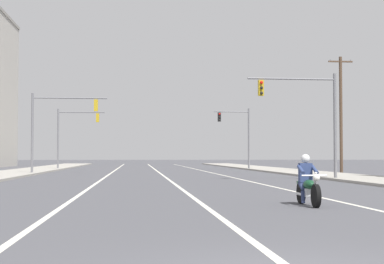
{
  "coord_description": "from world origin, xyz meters",
  "views": [
    {
      "loc": [
        -1.86,
        -6.79,
        1.41
      ],
      "look_at": [
        1.2,
        26.63,
        2.73
      ],
      "focal_mm": 56.84,
      "sensor_mm": 36.0,
      "label": 1
    }
  ],
  "objects": [
    {
      "name": "motorcycle_with_rider",
      "position": [
        3.0,
        10.18,
        0.59
      ],
      "size": [
        0.7,
        2.19,
        1.46
      ],
      "color": "black",
      "rests_on": "ground"
    },
    {
      "name": "traffic_signal_near_left",
      "position": [
        -8.12,
        40.44,
        4.15
      ],
      "size": [
        5.74,
        0.37,
        6.2
      ],
      "color": "slate",
      "rests_on": "ground"
    },
    {
      "name": "traffic_signal_mid_left",
      "position": [
        -8.46,
        56.01,
        4.09
      ],
      "size": [
        4.79,
        0.37,
        6.2
      ],
      "color": "slate",
      "rests_on": "ground"
    },
    {
      "name": "sidewalk_kerb_left",
      "position": [
        -11.36,
        40.0,
        0.07
      ],
      "size": [
        4.4,
        110.0,
        0.14
      ],
      "primitive_type": "cube",
      "color": "#9E998E",
      "rests_on": "ground"
    },
    {
      "name": "traffic_signal_mid_right",
      "position": [
        8.47,
        53.7,
        4.02
      ],
      "size": [
        3.66,
        0.5,
        6.2
      ],
      "color": "slate",
      "rests_on": "ground"
    },
    {
      "name": "lane_stripe_right",
      "position": [
        4.36,
        45.0,
        0.0
      ],
      "size": [
        0.16,
        100.0,
        0.01
      ],
      "primitive_type": "cube",
      "color": "beige",
      "rests_on": "ground"
    },
    {
      "name": "utility_pole_right_far",
      "position": [
        15.14,
        42.41,
        5.05
      ],
      "size": [
        2.07,
        0.26,
        9.7
      ],
      "color": "#4C3828",
      "rests_on": "ground"
    },
    {
      "name": "lane_stripe_center",
      "position": [
        0.05,
        45.0,
        0.0
      ],
      "size": [
        0.16,
        100.0,
        0.01
      ],
      "primitive_type": "cube",
      "color": "beige",
      "rests_on": "ground"
    },
    {
      "name": "lane_stripe_left",
      "position": [
        -3.9,
        45.0,
        0.0
      ],
      "size": [
        0.16,
        100.0,
        0.01
      ],
      "primitive_type": "cube",
      "color": "beige",
      "rests_on": "ground"
    },
    {
      "name": "traffic_signal_near_right",
      "position": [
        8.12,
        27.46,
        4.12
      ],
      "size": [
        5.25,
        0.44,
        6.2
      ],
      "color": "slate",
      "rests_on": "ground"
    },
    {
      "name": "sidewalk_kerb_right",
      "position": [
        11.36,
        40.0,
        0.07
      ],
      "size": [
        4.4,
        110.0,
        0.14
      ],
      "primitive_type": "cube",
      "color": "#9E998E",
      "rests_on": "ground"
    }
  ]
}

